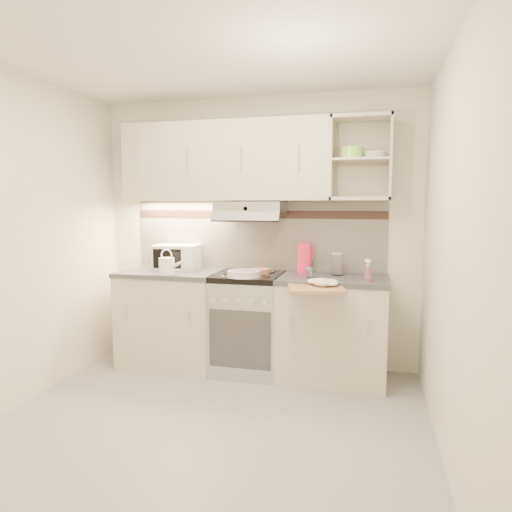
{
  "coord_description": "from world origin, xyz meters",
  "views": [
    {
      "loc": [
        1.04,
        -2.79,
        1.53
      ],
      "look_at": [
        0.11,
        0.95,
        1.08
      ],
      "focal_mm": 32.0,
      "sensor_mm": 36.0,
      "label": 1
    }
  ],
  "objects_px": {
    "microwave": "(177,257)",
    "watering_can": "(168,265)",
    "glass_jar": "(337,264)",
    "plate_stack": "(244,274)",
    "pink_pitcher": "(305,258)",
    "cutting_board": "(316,288)",
    "electric_range": "(249,323)",
    "spray_bottle": "(368,272)"
  },
  "relations": [
    {
      "from": "microwave",
      "to": "watering_can",
      "type": "relative_size",
      "value": 1.64
    },
    {
      "from": "microwave",
      "to": "glass_jar",
      "type": "xyz_separation_m",
      "value": [
        1.51,
        -0.02,
        -0.01
      ]
    },
    {
      "from": "microwave",
      "to": "plate_stack",
      "type": "distance_m",
      "value": 0.81
    },
    {
      "from": "pink_pitcher",
      "to": "watering_can",
      "type": "bearing_deg",
      "value": 176.68
    },
    {
      "from": "watering_can",
      "to": "pink_pitcher",
      "type": "bearing_deg",
      "value": 28.9
    },
    {
      "from": "glass_jar",
      "to": "cutting_board",
      "type": "relative_size",
      "value": 0.49
    },
    {
      "from": "electric_range",
      "to": "spray_bottle",
      "type": "relative_size",
      "value": 4.64
    },
    {
      "from": "microwave",
      "to": "pink_pitcher",
      "type": "distance_m",
      "value": 1.22
    },
    {
      "from": "electric_range",
      "to": "pink_pitcher",
      "type": "height_order",
      "value": "pink_pitcher"
    },
    {
      "from": "microwave",
      "to": "spray_bottle",
      "type": "xyz_separation_m",
      "value": [
        1.77,
        -0.27,
        -0.04
      ]
    },
    {
      "from": "pink_pitcher",
      "to": "spray_bottle",
      "type": "relative_size",
      "value": 1.39
    },
    {
      "from": "glass_jar",
      "to": "spray_bottle",
      "type": "height_order",
      "value": "glass_jar"
    },
    {
      "from": "watering_can",
      "to": "cutting_board",
      "type": "bearing_deg",
      "value": 1.14
    },
    {
      "from": "plate_stack",
      "to": "spray_bottle",
      "type": "relative_size",
      "value": 1.46
    },
    {
      "from": "microwave",
      "to": "spray_bottle",
      "type": "relative_size",
      "value": 2.27
    },
    {
      "from": "electric_range",
      "to": "microwave",
      "type": "relative_size",
      "value": 2.05
    },
    {
      "from": "plate_stack",
      "to": "spray_bottle",
      "type": "xyz_separation_m",
      "value": [
        1.03,
        0.02,
        0.05
      ]
    },
    {
      "from": "plate_stack",
      "to": "cutting_board",
      "type": "relative_size",
      "value": 0.67
    },
    {
      "from": "electric_range",
      "to": "spray_bottle",
      "type": "height_order",
      "value": "spray_bottle"
    },
    {
      "from": "plate_stack",
      "to": "cutting_board",
      "type": "distance_m",
      "value": 0.68
    },
    {
      "from": "watering_can",
      "to": "glass_jar",
      "type": "distance_m",
      "value": 1.48
    },
    {
      "from": "microwave",
      "to": "pink_pitcher",
      "type": "bearing_deg",
      "value": -1.92
    },
    {
      "from": "electric_range",
      "to": "microwave",
      "type": "distance_m",
      "value": 0.94
    },
    {
      "from": "plate_stack",
      "to": "glass_jar",
      "type": "xyz_separation_m",
      "value": [
        0.76,
        0.28,
        0.08
      ]
    },
    {
      "from": "cutting_board",
      "to": "microwave",
      "type": "bearing_deg",
      "value": 146.27
    },
    {
      "from": "watering_can",
      "to": "glass_jar",
      "type": "xyz_separation_m",
      "value": [
        1.45,
        0.32,
        0.02
      ]
    },
    {
      "from": "spray_bottle",
      "to": "plate_stack",
      "type": "bearing_deg",
      "value": -159.81
    },
    {
      "from": "microwave",
      "to": "glass_jar",
      "type": "distance_m",
      "value": 1.51
    },
    {
      "from": "plate_stack",
      "to": "spray_bottle",
      "type": "height_order",
      "value": "spray_bottle"
    },
    {
      "from": "pink_pitcher",
      "to": "plate_stack",
      "type": "bearing_deg",
      "value": -164.12
    },
    {
      "from": "electric_range",
      "to": "cutting_board",
      "type": "xyz_separation_m",
      "value": [
        0.65,
        -0.4,
        0.42
      ]
    },
    {
      "from": "electric_range",
      "to": "cutting_board",
      "type": "height_order",
      "value": "electric_range"
    },
    {
      "from": "plate_stack",
      "to": "pink_pitcher",
      "type": "relative_size",
      "value": 1.05
    },
    {
      "from": "glass_jar",
      "to": "cutting_board",
      "type": "distance_m",
      "value": 0.53
    },
    {
      "from": "glass_jar",
      "to": "cutting_board",
      "type": "xyz_separation_m",
      "value": [
        -0.12,
        -0.5,
        -0.13
      ]
    },
    {
      "from": "glass_jar",
      "to": "watering_can",
      "type": "bearing_deg",
      "value": -167.67
    },
    {
      "from": "microwave",
      "to": "watering_can",
      "type": "bearing_deg",
      "value": -85.62
    },
    {
      "from": "cutting_board",
      "to": "plate_stack",
      "type": "bearing_deg",
      "value": 147.78
    },
    {
      "from": "electric_range",
      "to": "pink_pitcher",
      "type": "xyz_separation_m",
      "value": [
        0.47,
        0.2,
        0.58
      ]
    },
    {
      "from": "microwave",
      "to": "plate_stack",
      "type": "xyz_separation_m",
      "value": [
        0.75,
        -0.3,
        -0.09
      ]
    },
    {
      "from": "plate_stack",
      "to": "glass_jar",
      "type": "bearing_deg",
      "value": 19.88
    },
    {
      "from": "watering_can",
      "to": "microwave",
      "type": "bearing_deg",
      "value": 109.07
    }
  ]
}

